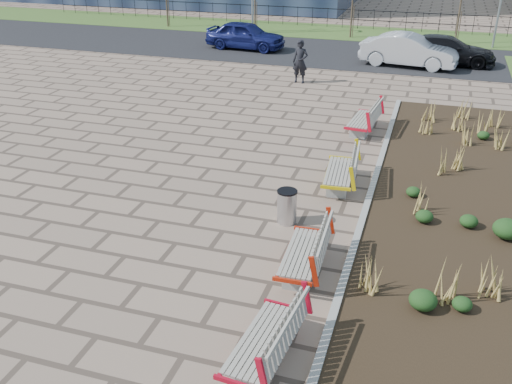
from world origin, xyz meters
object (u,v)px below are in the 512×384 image
(bench_a, at_px, (263,337))
(bench_c, at_px, (339,169))
(bench_b, at_px, (303,250))
(litter_bin, at_px, (287,207))
(car_blue, at_px, (246,35))
(bench_d, at_px, (363,118))
(car_black, at_px, (446,50))
(car_silver, at_px, (409,50))
(pedestrian, at_px, (300,62))

(bench_a, xyz_separation_m, bench_c, (0.00, 7.14, 0.00))
(bench_b, height_order, bench_c, same)
(litter_bin, distance_m, car_blue, 19.57)
(bench_b, bearing_deg, bench_d, 87.78)
(bench_c, relative_size, car_black, 0.45)
(car_silver, distance_m, car_black, 2.00)
(car_blue, bearing_deg, litter_bin, -153.59)
(bench_d, height_order, car_black, car_black)
(bench_d, distance_m, car_blue, 13.82)
(car_blue, bearing_deg, car_silver, -93.63)
(bench_c, height_order, bench_d, same)
(bench_a, relative_size, car_blue, 0.49)
(pedestrian, bearing_deg, bench_c, -68.07)
(bench_c, relative_size, car_silver, 0.45)
(litter_bin, bearing_deg, car_silver, 84.42)
(bench_a, bearing_deg, bench_d, 95.49)
(bench_b, height_order, car_silver, car_silver)
(bench_c, height_order, litter_bin, bench_c)
(car_blue, bearing_deg, pedestrian, -137.46)
(bench_a, height_order, bench_d, same)
(bench_c, relative_size, bench_d, 1.00)
(bench_a, distance_m, car_blue, 24.32)
(bench_a, height_order, litter_bin, bench_a)
(pedestrian, height_order, car_silver, pedestrian)
(litter_bin, height_order, car_black, car_black)
(bench_b, xyz_separation_m, bench_d, (0.00, 8.88, 0.00))
(bench_a, relative_size, bench_c, 1.00)
(car_silver, bearing_deg, bench_a, -174.17)
(litter_bin, bearing_deg, car_blue, 111.40)
(bench_c, height_order, car_silver, car_silver)
(bench_c, height_order, car_blue, car_blue)
(bench_a, relative_size, pedestrian, 1.13)
(car_silver, bearing_deg, litter_bin, -177.62)
(car_blue, xyz_separation_m, car_silver, (8.79, -1.33, 0.02))
(bench_d, height_order, pedestrian, pedestrian)
(bench_b, height_order, litter_bin, bench_b)
(pedestrian, bearing_deg, bench_d, -54.66)
(bench_b, distance_m, litter_bin, 2.12)
(bench_c, bearing_deg, pedestrian, 104.77)
(car_silver, bearing_deg, pedestrian, 143.77)
(bench_a, distance_m, car_black, 22.79)
(bench_d, xyz_separation_m, litter_bin, (-0.85, -6.94, -0.09))
(bench_b, bearing_deg, bench_c, 87.78)
(car_blue, bearing_deg, bench_c, -148.23)
(bench_a, distance_m, car_silver, 21.66)
(bench_c, bearing_deg, litter_bin, -114.13)
(bench_c, bearing_deg, bench_d, 85.38)
(bench_c, bearing_deg, car_blue, 112.15)
(bench_c, xyz_separation_m, pedestrian, (-3.53, 10.04, 0.43))
(bench_a, xyz_separation_m, car_silver, (0.80, 21.64, 0.28))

